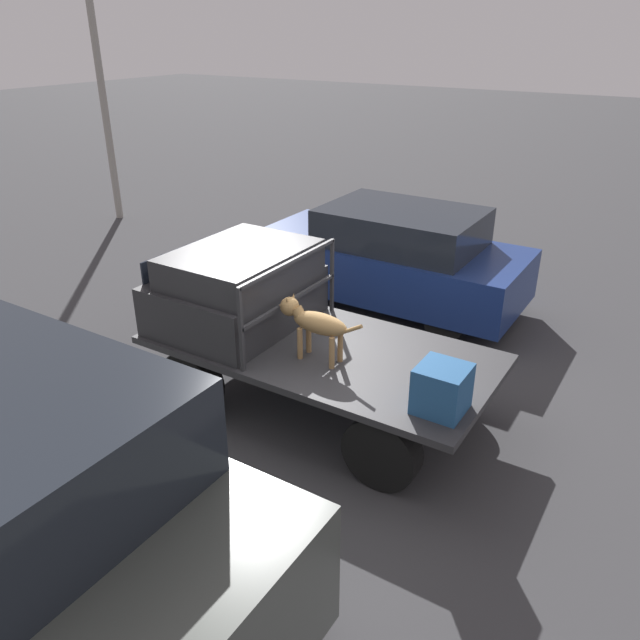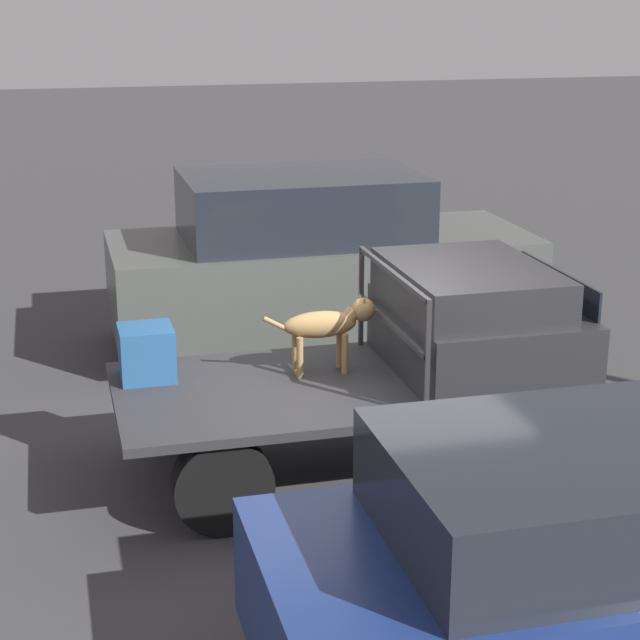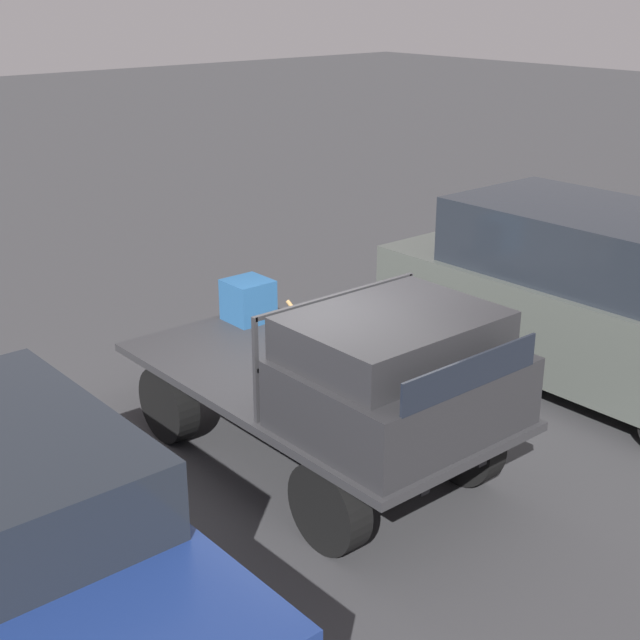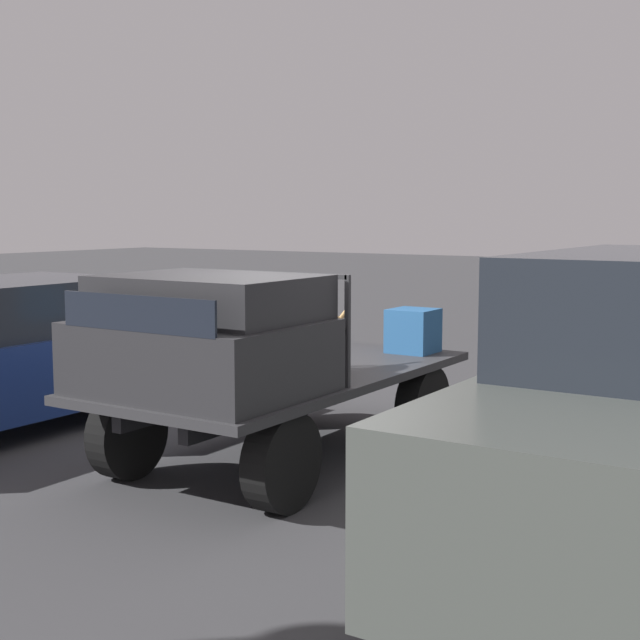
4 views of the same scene
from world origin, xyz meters
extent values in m
plane|color=#38383A|center=(0.00, 0.00, 0.00)|extent=(80.00, 80.00, 0.00)
cylinder|color=black|center=(1.24, 0.83, 0.40)|extent=(0.79, 0.24, 0.79)
cylinder|color=black|center=(1.24, -0.83, 0.40)|extent=(0.79, 0.24, 0.79)
cylinder|color=black|center=(-1.24, 0.83, 0.40)|extent=(0.79, 0.24, 0.79)
cylinder|color=black|center=(-1.24, -0.83, 0.40)|extent=(0.79, 0.24, 0.79)
cube|color=black|center=(0.00, 0.35, 0.68)|extent=(3.69, 0.10, 0.18)
cube|color=black|center=(0.00, -0.35, 0.68)|extent=(3.69, 0.10, 0.18)
cube|color=#2D2D30|center=(0.00, 0.00, 0.81)|extent=(4.01, 1.98, 0.08)
cube|color=#28282B|center=(1.21, 0.00, 1.15)|extent=(1.50, 1.86, 0.60)
cube|color=#28282B|center=(1.09, 0.00, 1.63)|extent=(1.27, 1.71, 0.37)
cube|color=black|center=(1.95, 0.00, 1.58)|extent=(0.02, 1.53, 0.27)
cube|color=#2D2D30|center=(0.39, 0.91, 1.33)|extent=(0.04, 0.04, 0.96)
cube|color=#2D2D30|center=(0.39, -0.91, 1.33)|extent=(0.04, 0.04, 0.96)
cube|color=#2D2D30|center=(0.39, 0.00, 1.79)|extent=(0.04, 1.82, 0.04)
cube|color=#2D2D30|center=(0.39, 0.00, 1.33)|extent=(0.04, 1.82, 0.04)
cylinder|color=#9E7547|center=(0.03, 0.36, 1.03)|extent=(0.06, 0.06, 0.36)
cylinder|color=#9E7547|center=(0.03, 0.19, 1.03)|extent=(0.06, 0.06, 0.36)
cylinder|color=#9E7547|center=(-0.38, 0.36, 1.03)|extent=(0.06, 0.06, 0.36)
cylinder|color=#9E7547|center=(-0.38, 0.19, 1.03)|extent=(0.06, 0.06, 0.36)
ellipsoid|color=olive|center=(-0.18, 0.27, 1.29)|extent=(0.66, 0.24, 0.24)
sphere|color=#9E7547|center=(0.00, 0.27, 1.25)|extent=(0.11, 0.11, 0.11)
cylinder|color=olive|center=(0.10, 0.27, 1.36)|extent=(0.17, 0.13, 0.16)
sphere|color=olive|center=(0.22, 0.27, 1.40)|extent=(0.21, 0.21, 0.21)
cone|color=#9E7547|center=(0.31, 0.27, 1.38)|extent=(0.12, 0.12, 0.12)
cone|color=olive|center=(0.20, 0.33, 1.49)|extent=(0.06, 0.08, 0.10)
cone|color=olive|center=(0.20, 0.22, 1.49)|extent=(0.06, 0.08, 0.10)
cylinder|color=olive|center=(-0.55, 0.27, 1.32)|extent=(0.28, 0.04, 0.18)
cube|color=#235184|center=(-1.67, 0.50, 1.08)|extent=(0.46, 0.46, 0.46)
cylinder|color=black|center=(2.10, -2.47, 0.30)|extent=(0.60, 0.20, 0.60)
cylinder|color=black|center=(2.10, -4.08, 0.30)|extent=(0.60, 0.20, 0.60)
cylinder|color=black|center=(-0.59, -2.47, 0.30)|extent=(0.60, 0.20, 0.60)
cylinder|color=black|center=(-0.59, -4.08, 0.30)|extent=(0.60, 0.20, 0.60)
cube|color=navy|center=(0.76, -3.28, 0.65)|extent=(4.35, 1.89, 0.79)
cube|color=#1E232B|center=(0.54, -3.28, 1.33)|extent=(2.39, 1.70, 0.57)
cylinder|color=black|center=(-0.84, 2.71, 0.30)|extent=(0.60, 0.20, 0.60)
cylinder|color=gray|center=(8.40, -4.39, 3.07)|extent=(0.16, 0.16, 6.14)
camera|label=1|loc=(-3.37, 5.36, 4.20)|focal=35.00mm
camera|label=2|loc=(-2.40, -8.36, 4.10)|focal=60.00mm
camera|label=3|loc=(5.95, -4.92, 4.37)|focal=50.00mm
camera|label=4|loc=(6.78, 4.72, 2.31)|focal=50.00mm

